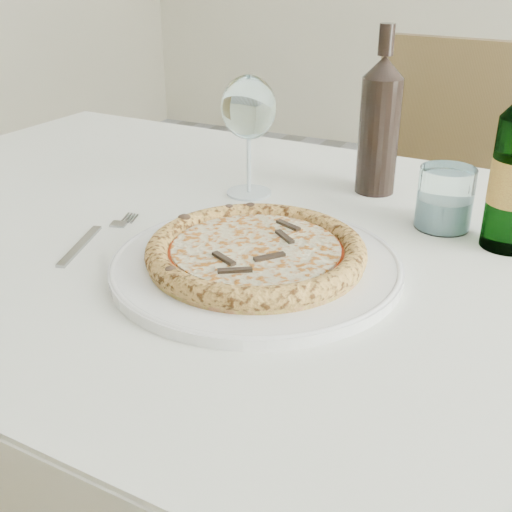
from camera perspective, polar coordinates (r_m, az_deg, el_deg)
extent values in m
cube|color=brown|center=(0.90, 2.84, -0.18)|extent=(1.56, 0.93, 0.04)
cube|color=white|center=(0.89, 2.88, 1.15)|extent=(1.63, 0.99, 0.01)
cube|color=white|center=(1.35, 10.93, 4.13)|extent=(1.59, 0.01, 0.22)
cylinder|color=brown|center=(1.71, -14.18, -1.95)|extent=(0.06, 0.06, 0.71)
cube|color=brown|center=(1.64, 14.33, 0.60)|extent=(0.46, 0.46, 0.04)
cube|color=brown|center=(1.73, 17.37, 10.37)|extent=(0.42, 0.08, 0.46)
cylinder|color=brown|center=(1.87, 20.64, -5.25)|extent=(0.04, 0.04, 0.43)
cylinder|color=brown|center=(1.57, 17.45, -11.13)|extent=(0.04, 0.04, 0.43)
cylinder|color=brown|center=(1.95, 10.39, -2.55)|extent=(0.04, 0.04, 0.43)
cylinder|color=brown|center=(1.66, 5.45, -7.54)|extent=(0.04, 0.04, 0.43)
cylinder|color=white|center=(0.81, 0.00, -0.83)|extent=(0.37, 0.37, 0.01)
torus|color=white|center=(0.80, 0.00, -0.51)|extent=(0.36, 0.36, 0.01)
cylinder|color=#B99943|center=(0.80, 0.00, 0.00)|extent=(0.27, 0.27, 0.01)
torus|color=#C59043|center=(0.80, 0.00, 0.52)|extent=(0.28, 0.28, 0.03)
cylinder|color=#B22E0A|center=(0.80, 0.00, 0.52)|extent=(0.23, 0.23, 0.00)
cylinder|color=beige|center=(0.80, 0.00, 0.71)|extent=(0.21, 0.21, 0.00)
cube|color=black|center=(0.78, 1.75, 0.64)|extent=(0.04, 0.01, 0.00)
cube|color=black|center=(0.82, 2.12, 1.90)|extent=(0.02, 0.04, 0.00)
cube|color=black|center=(0.84, -1.88, 2.51)|extent=(0.04, 0.03, 0.00)
cube|color=black|center=(0.79, -2.27, 0.85)|extent=(0.04, 0.03, 0.00)
cube|color=black|center=(0.75, -0.55, -0.51)|extent=(0.02, 0.04, 0.00)
cube|color=gray|center=(0.91, -15.29, 0.94)|extent=(0.05, 0.13, 0.00)
cube|color=gray|center=(0.96, -12.24, 2.72)|extent=(0.03, 0.03, 0.00)
cylinder|color=gray|center=(0.98, -11.74, 3.32)|extent=(0.00, 0.03, 0.00)
cylinder|color=gray|center=(0.98, -11.48, 3.26)|extent=(0.00, 0.03, 0.00)
cylinder|color=gray|center=(0.98, -11.21, 3.21)|extent=(0.00, 0.03, 0.00)
cylinder|color=gray|center=(0.97, -10.95, 3.16)|extent=(0.00, 0.03, 0.00)
cylinder|color=silver|center=(1.07, -0.62, 5.65)|extent=(0.07, 0.07, 0.00)
cylinder|color=silver|center=(1.05, -0.64, 8.26)|extent=(0.01, 0.01, 0.10)
ellipsoid|color=white|center=(1.03, -0.66, 13.07)|extent=(0.09, 0.09, 0.10)
cylinder|color=white|center=(0.96, 16.45, 4.94)|extent=(0.08, 0.08, 0.09)
cylinder|color=#ACCDDE|center=(0.97, 16.30, 3.74)|extent=(0.07, 0.07, 0.04)
cylinder|color=black|center=(1.07, 10.83, 10.38)|extent=(0.07, 0.07, 0.19)
cone|color=black|center=(1.05, 11.33, 16.17)|extent=(0.07, 0.07, 0.03)
cylinder|color=black|center=(1.04, 11.53, 18.34)|extent=(0.02, 0.02, 0.05)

